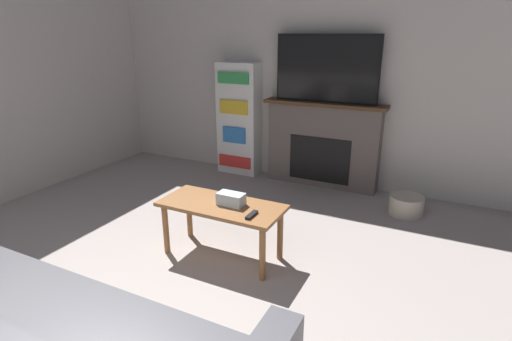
% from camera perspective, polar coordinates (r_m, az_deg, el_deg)
% --- Properties ---
extents(wall_back, '(6.82, 0.06, 2.70)m').
position_cam_1_polar(wall_back, '(4.96, 9.50, 13.52)').
color(wall_back, beige).
rests_on(wall_back, ground_plane).
extents(fireplace, '(1.46, 0.28, 1.04)m').
position_cam_1_polar(fireplace, '(4.95, 9.50, 3.74)').
color(fireplace, '#605651').
rests_on(fireplace, ground_plane).
extents(tv, '(1.21, 0.03, 0.76)m').
position_cam_1_polar(tv, '(4.77, 10.02, 14.12)').
color(tv, black).
rests_on(tv, fireplace).
extents(coffee_table, '(1.03, 0.46, 0.48)m').
position_cam_1_polar(coffee_table, '(3.32, -4.95, -5.91)').
color(coffee_table, brown).
rests_on(coffee_table, ground_plane).
extents(tissue_box, '(0.22, 0.12, 0.10)m').
position_cam_1_polar(tissue_box, '(3.25, -3.59, -4.09)').
color(tissue_box, silver).
rests_on(tissue_box, coffee_table).
extents(remote_control, '(0.04, 0.15, 0.02)m').
position_cam_1_polar(remote_control, '(3.06, -0.62, -6.36)').
color(remote_control, black).
rests_on(remote_control, coffee_table).
extents(bookshelf, '(0.55, 0.29, 1.46)m').
position_cam_1_polar(bookshelf, '(5.31, -2.43, 7.31)').
color(bookshelf, white).
rests_on(bookshelf, ground_plane).
extents(storage_basket, '(0.35, 0.35, 0.20)m').
position_cam_1_polar(storage_basket, '(4.47, 20.66, -4.65)').
color(storage_basket, '#BCB29E').
rests_on(storage_basket, ground_plane).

